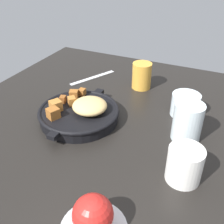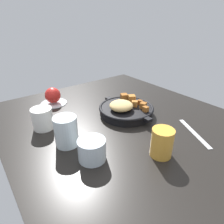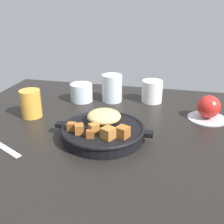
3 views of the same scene
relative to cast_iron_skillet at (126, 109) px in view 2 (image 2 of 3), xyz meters
The scene contains 9 objects.
ground_plane 6.58cm from the cast_iron_skillet, 115.38° to the left, with size 98.43×87.64×2.40cm, color black.
cast_iron_skillet is the anchor object (origin of this frame).
saucer_plate 35.81cm from the cast_iron_skillet, 34.41° to the left, with size 12.41×12.41×0.60cm, color #B7BABF.
red_apple 35.78cm from the cast_iron_skillet, 34.41° to the left, with size 7.30×7.30×7.30cm, color red.
butter_knife 28.23cm from the cast_iron_skillet, 158.97° to the right, with size 19.32×1.60×0.36cm, color silver.
juice_glass_amber 28.28cm from the cast_iron_skillet, 161.18° to the left, with size 6.66×6.66×9.01cm, color gold.
water_glass_tall 29.79cm from the cast_iron_skillet, 98.44° to the left, with size 7.55×7.55×10.10cm, color silver.
water_glass_short 30.89cm from the cast_iron_skillet, 120.19° to the left, with size 8.32×8.32×6.66cm, color silver.
ceramic_mug_white 33.59cm from the cast_iron_skillet, 71.99° to the left, with size 7.58×7.58×8.12cm, color silver.
Camera 2 is at (-52.75, 44.61, 38.96)cm, focal length 31.06 mm.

